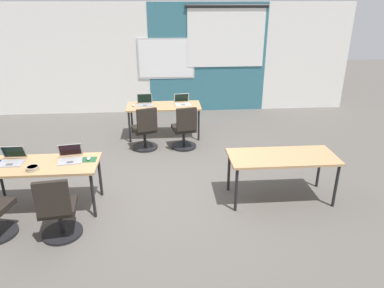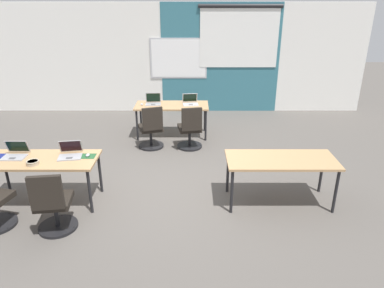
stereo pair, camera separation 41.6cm
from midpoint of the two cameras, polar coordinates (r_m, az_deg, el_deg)
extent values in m
plane|color=#56514C|center=(6.02, -6.25, -6.36)|extent=(24.00, 24.00, 0.00)
cube|color=silver|center=(9.59, -6.05, 13.48)|extent=(10.00, 0.20, 2.80)
cube|color=#336B7A|center=(9.53, 1.30, 13.54)|extent=(3.08, 0.01, 2.80)
cube|color=#B7B7BC|center=(9.47, -5.50, 13.53)|extent=(1.48, 0.02, 1.04)
cube|color=white|center=(9.47, -5.50, 13.53)|extent=(1.40, 0.02, 0.96)
cube|color=white|center=(9.50, 4.22, 16.65)|extent=(2.00, 0.02, 1.45)
cylinder|color=black|center=(9.45, 4.36, 21.33)|extent=(2.10, 0.10, 0.10)
cube|color=tan|center=(5.53, -25.18, -3.13)|extent=(1.60, 0.70, 0.04)
cylinder|color=black|center=(5.21, -17.91, -8.01)|extent=(0.04, 0.04, 0.68)
cylinder|color=black|center=(6.22, -30.15, -5.00)|extent=(0.04, 0.04, 0.68)
cylinder|color=black|center=(5.72, -16.66, -4.98)|extent=(0.04, 0.04, 0.68)
cube|color=tan|center=(5.37, 12.27, -2.08)|extent=(1.60, 0.70, 0.04)
cylinder|color=black|center=(5.12, 4.83, -7.47)|extent=(0.04, 0.04, 0.68)
cylinder|color=black|center=(5.54, 20.22, -6.43)|extent=(0.04, 0.04, 0.68)
cylinder|color=black|center=(5.64, 3.87, -4.43)|extent=(0.04, 0.04, 0.68)
cylinder|color=black|center=(6.02, 17.98, -3.72)|extent=(0.04, 0.04, 0.68)
cube|color=tan|center=(7.79, -6.11, 6.08)|extent=(1.60, 0.70, 0.04)
cylinder|color=black|center=(7.67, -11.58, 2.65)|extent=(0.04, 0.04, 0.68)
cylinder|color=black|center=(7.62, -0.47, 3.00)|extent=(0.04, 0.04, 0.68)
cylinder|color=black|center=(8.23, -11.13, 4.07)|extent=(0.04, 0.04, 0.68)
cylinder|color=black|center=(8.19, -0.77, 4.41)|extent=(0.04, 0.04, 0.68)
cube|color=#9E9EA3|center=(5.42, -21.14, -2.65)|extent=(0.36, 0.28, 0.02)
cube|color=#4C4C4F|center=(5.37, -21.22, -2.78)|extent=(0.10, 0.07, 0.00)
cube|color=#9E9EA3|center=(5.52, -21.12, -0.93)|extent=(0.34, 0.14, 0.21)
cube|color=black|center=(5.51, -21.13, -0.93)|extent=(0.31, 0.12, 0.18)
cube|color=#23512D|center=(5.40, -18.46, -2.44)|extent=(0.22, 0.19, 0.00)
ellipsoid|color=#B2B2B7|center=(5.39, -18.48, -2.26)|extent=(0.06, 0.10, 0.03)
cylinder|color=black|center=(5.18, -22.38, -13.14)|extent=(0.52, 0.52, 0.04)
cylinder|color=black|center=(5.08, -22.70, -11.39)|extent=(0.06, 0.06, 0.34)
cube|color=black|center=(4.97, -23.07, -9.36)|extent=(0.49, 0.49, 0.08)
cube|color=black|center=(4.63, -24.09, -8.12)|extent=(0.40, 0.11, 0.46)
sphere|color=black|center=(5.37, -21.99, -11.69)|extent=(0.04, 0.04, 0.04)
sphere|color=black|center=(5.08, -19.99, -13.50)|extent=(0.04, 0.04, 0.04)
sphere|color=black|center=(5.17, -24.99, -13.65)|extent=(0.04, 0.04, 0.04)
cube|color=#9E9EA3|center=(5.70, -29.07, -2.80)|extent=(0.33, 0.23, 0.02)
cube|color=#4C4C4F|center=(5.66, -29.29, -2.93)|extent=(0.09, 0.06, 0.00)
cube|color=#9E9EA3|center=(5.79, -28.69, -1.15)|extent=(0.33, 0.09, 0.21)
cube|color=black|center=(5.79, -28.71, -1.15)|extent=(0.30, 0.08, 0.18)
sphere|color=black|center=(5.69, -29.44, -11.06)|extent=(0.04, 0.04, 0.04)
sphere|color=black|center=(5.37, -29.43, -13.14)|extent=(0.04, 0.04, 0.04)
cube|color=silver|center=(7.78, -3.06, 6.36)|extent=(0.35, 0.26, 0.02)
cube|color=#4C4C4F|center=(7.72, -3.01, 6.33)|extent=(0.10, 0.07, 0.00)
cube|color=silver|center=(7.89, -3.23, 7.44)|extent=(0.34, 0.12, 0.21)
cube|color=black|center=(7.89, -3.22, 7.45)|extent=(0.30, 0.10, 0.18)
cylinder|color=black|center=(7.39, -2.95, -0.37)|extent=(0.52, 0.52, 0.04)
cylinder|color=black|center=(7.32, -2.97, 1.00)|extent=(0.06, 0.06, 0.34)
cube|color=black|center=(7.24, -3.01, 2.55)|extent=(0.51, 0.51, 0.08)
cube|color=black|center=(6.92, -2.60, 3.96)|extent=(0.40, 0.13, 0.46)
sphere|color=black|center=(7.60, -3.33, 0.31)|extent=(0.04, 0.04, 0.04)
sphere|color=black|center=(7.37, -1.13, -0.39)|extent=(0.04, 0.04, 0.04)
sphere|color=black|center=(7.28, -4.53, -0.75)|extent=(0.04, 0.04, 0.04)
cube|color=#9E9EA3|center=(7.81, -9.13, 6.18)|extent=(0.34, 0.25, 0.02)
cube|color=#4C4C4F|center=(7.76, -9.14, 6.15)|extent=(0.09, 0.06, 0.00)
cube|color=#9E9EA3|center=(7.91, -9.16, 7.27)|extent=(0.33, 0.07, 0.22)
cube|color=black|center=(7.91, -9.16, 7.27)|extent=(0.30, 0.06, 0.19)
ellipsoid|color=#B2B2B7|center=(7.81, -10.94, 6.12)|extent=(0.08, 0.11, 0.03)
cylinder|color=black|center=(7.43, -9.16, -0.51)|extent=(0.52, 0.52, 0.04)
cylinder|color=black|center=(7.36, -9.25, 0.85)|extent=(0.06, 0.06, 0.34)
cube|color=black|center=(7.28, -9.35, 2.39)|extent=(0.56, 0.56, 0.08)
cube|color=black|center=(6.96, -8.98, 3.82)|extent=(0.40, 0.18, 0.46)
sphere|color=black|center=(7.64, -9.60, 0.14)|extent=(0.04, 0.04, 0.04)
sphere|color=black|center=(7.41, -7.36, -0.44)|extent=(0.04, 0.04, 0.04)
sphere|color=black|center=(7.32, -10.70, -0.96)|extent=(0.04, 0.04, 0.04)
cylinder|color=tan|center=(5.36, -26.38, -3.60)|extent=(0.17, 0.17, 0.05)
torus|color=tan|center=(5.35, -26.43, -3.33)|extent=(0.18, 0.18, 0.02)
cylinder|color=gold|center=(5.35, -26.42, -3.39)|extent=(0.14, 0.14, 0.01)
camera|label=1|loc=(0.21, -92.19, -0.91)|focal=33.07mm
camera|label=2|loc=(0.21, 87.81, 0.91)|focal=33.07mm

